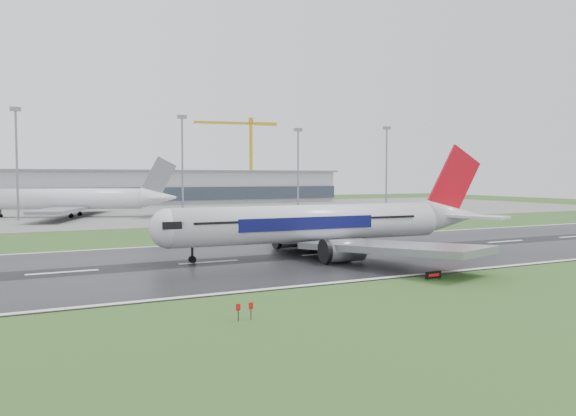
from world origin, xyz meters
TOP-DOWN VIEW (x-y plane):
  - ground at (0.00, 0.00)m, footprint 520.00×520.00m
  - runway at (0.00, 0.00)m, footprint 400.00×45.00m
  - apron at (0.00, 125.00)m, footprint 400.00×130.00m
  - terminal at (0.00, 185.00)m, footprint 240.00×36.00m
  - main_airliner at (21.04, -0.57)m, footprint 61.02×58.30m
  - parked_airliner at (-9.43, 107.09)m, footprint 78.89×76.44m
  - tower_crane at (88.19, 200.00)m, footprint 44.44×10.26m
  - runway_sign at (20.65, -25.06)m, footprint 2.31×0.38m
  - floodmast_2 at (-25.05, 100.00)m, footprint 0.64×0.64m
  - floodmast_3 at (23.40, 100.00)m, footprint 0.64×0.64m
  - floodmast_4 at (65.65, 100.00)m, footprint 0.64×0.64m
  - floodmast_5 at (104.27, 100.00)m, footprint 0.64×0.64m

SIDE VIEW (x-z plane):
  - ground at x=0.00m, z-range 0.00..0.00m
  - apron at x=0.00m, z-range 0.00..0.08m
  - runway at x=0.00m, z-range 0.00..0.10m
  - runway_sign at x=20.65m, z-range 0.00..1.04m
  - terminal at x=0.00m, z-range 0.00..15.00m
  - main_airliner at x=21.04m, z-range 0.10..17.56m
  - parked_airliner at x=-9.43m, z-range 0.08..18.31m
  - floodmast_4 at x=65.65m, z-range 0.00..28.83m
  - floodmast_5 at x=104.27m, z-range 0.00..30.95m
  - floodmast_2 at x=-25.05m, z-range 0.00..31.40m
  - floodmast_3 at x=23.40m, z-range 0.00..31.46m
  - tower_crane at x=88.19m, z-range 0.00..44.14m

